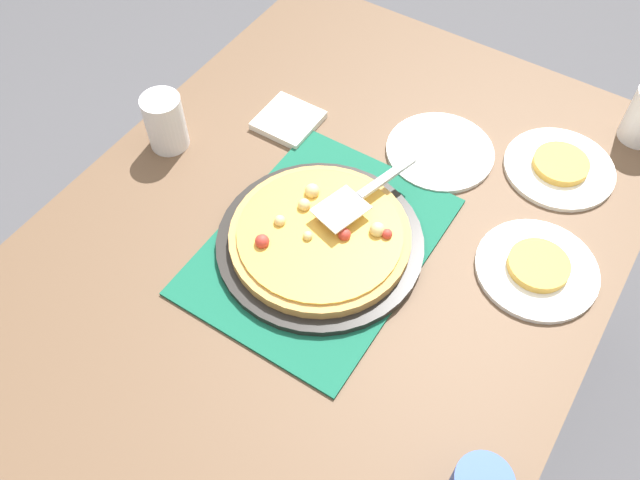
{
  "coord_description": "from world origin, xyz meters",
  "views": [
    {
      "loc": [
        -0.6,
        -0.39,
        1.76
      ],
      "look_at": [
        0.0,
        0.0,
        0.77
      ],
      "focal_mm": 37.64,
      "sensor_mm": 36.0,
      "label": 1
    }
  ],
  "objects_px": {
    "pizza_server": "(360,196)",
    "pizza_pan": "(320,242)",
    "pizza": "(320,235)",
    "plate_far_right": "(559,168)",
    "served_slice_right": "(561,164)",
    "cup_far": "(165,122)",
    "plate_near_left": "(537,269)",
    "served_slice_left": "(539,265)",
    "plate_side": "(440,152)",
    "napkin_stack": "(288,120)"
  },
  "relations": [
    {
      "from": "plate_far_right",
      "to": "pizza",
      "type": "bearing_deg",
      "value": 144.07
    },
    {
      "from": "pizza_server",
      "to": "cup_far",
      "type": "bearing_deg",
      "value": 95.25
    },
    {
      "from": "pizza",
      "to": "cup_far",
      "type": "relative_size",
      "value": 2.75
    },
    {
      "from": "pizza_server",
      "to": "pizza_pan",
      "type": "bearing_deg",
      "value": 163.96
    },
    {
      "from": "plate_far_right",
      "to": "cup_far",
      "type": "relative_size",
      "value": 1.83
    },
    {
      "from": "plate_near_left",
      "to": "served_slice_left",
      "type": "distance_m",
      "value": 0.01
    },
    {
      "from": "pizza_pan",
      "to": "pizza_server",
      "type": "distance_m",
      "value": 0.11
    },
    {
      "from": "plate_far_right",
      "to": "plate_side",
      "type": "bearing_deg",
      "value": 111.58
    },
    {
      "from": "pizza",
      "to": "pizza_server",
      "type": "xyz_separation_m",
      "value": [
        0.09,
        -0.03,
        0.04
      ]
    },
    {
      "from": "plate_far_right",
      "to": "served_slice_left",
      "type": "bearing_deg",
      "value": -167.91
    },
    {
      "from": "pizza",
      "to": "served_slice_right",
      "type": "xyz_separation_m",
      "value": [
        0.42,
        -0.3,
        -0.02
      ]
    },
    {
      "from": "cup_far",
      "to": "pizza_server",
      "type": "height_order",
      "value": "cup_far"
    },
    {
      "from": "served_slice_left",
      "to": "pizza_server",
      "type": "height_order",
      "value": "pizza_server"
    },
    {
      "from": "plate_near_left",
      "to": "plate_far_right",
      "type": "distance_m",
      "value": 0.26
    },
    {
      "from": "plate_near_left",
      "to": "served_slice_left",
      "type": "relative_size",
      "value": 2.0
    },
    {
      "from": "plate_side",
      "to": "served_slice_right",
      "type": "xyz_separation_m",
      "value": [
        0.09,
        -0.22,
        0.01
      ]
    },
    {
      "from": "pizza_pan",
      "to": "plate_far_right",
      "type": "distance_m",
      "value": 0.52
    },
    {
      "from": "served_slice_right",
      "to": "pizza_server",
      "type": "bearing_deg",
      "value": 139.69
    },
    {
      "from": "plate_near_left",
      "to": "served_slice_left",
      "type": "xyz_separation_m",
      "value": [
        0.0,
        0.0,
        0.01
      ]
    },
    {
      "from": "pizza",
      "to": "served_slice_right",
      "type": "bearing_deg",
      "value": -35.93
    },
    {
      "from": "pizza_pan",
      "to": "napkin_stack",
      "type": "relative_size",
      "value": 3.17
    },
    {
      "from": "pizza_pan",
      "to": "pizza",
      "type": "relative_size",
      "value": 1.15
    },
    {
      "from": "pizza",
      "to": "served_slice_left",
      "type": "relative_size",
      "value": 3.0
    },
    {
      "from": "served_slice_right",
      "to": "cup_far",
      "type": "distance_m",
      "value": 0.8
    },
    {
      "from": "served_slice_left",
      "to": "plate_far_right",
      "type": "bearing_deg",
      "value": 12.09
    },
    {
      "from": "pizza",
      "to": "served_slice_right",
      "type": "distance_m",
      "value": 0.52
    },
    {
      "from": "pizza_server",
      "to": "served_slice_right",
      "type": "bearing_deg",
      "value": -40.31
    },
    {
      "from": "pizza_server",
      "to": "napkin_stack",
      "type": "bearing_deg",
      "value": 61.2
    },
    {
      "from": "plate_far_right",
      "to": "served_slice_left",
      "type": "distance_m",
      "value": 0.26
    },
    {
      "from": "plate_near_left",
      "to": "plate_side",
      "type": "bearing_deg",
      "value": 58.99
    },
    {
      "from": "pizza_pan",
      "to": "plate_far_right",
      "type": "xyz_separation_m",
      "value": [
        0.42,
        -0.3,
        -0.01
      ]
    },
    {
      "from": "pizza",
      "to": "pizza_pan",
      "type": "bearing_deg",
      "value": -155.92
    },
    {
      "from": "pizza_pan",
      "to": "napkin_stack",
      "type": "xyz_separation_m",
      "value": [
        0.24,
        0.23,
        -0.01
      ]
    },
    {
      "from": "pizza_pan",
      "to": "plate_far_right",
      "type": "height_order",
      "value": "pizza_pan"
    },
    {
      "from": "cup_far",
      "to": "napkin_stack",
      "type": "relative_size",
      "value": 1.0
    },
    {
      "from": "served_slice_right",
      "to": "pizza",
      "type": "bearing_deg",
      "value": 144.07
    },
    {
      "from": "plate_near_left",
      "to": "napkin_stack",
      "type": "distance_m",
      "value": 0.59
    },
    {
      "from": "pizza_pan",
      "to": "pizza",
      "type": "xyz_separation_m",
      "value": [
        0.0,
        0.0,
        0.02
      ]
    },
    {
      "from": "served_slice_left",
      "to": "cup_far",
      "type": "distance_m",
      "value": 0.77
    },
    {
      "from": "pizza",
      "to": "plate_far_right",
      "type": "bearing_deg",
      "value": -35.93
    },
    {
      "from": "plate_side",
      "to": "cup_far",
      "type": "distance_m",
      "value": 0.56
    },
    {
      "from": "cup_far",
      "to": "pizza",
      "type": "bearing_deg",
      "value": -97.55
    },
    {
      "from": "pizza_pan",
      "to": "served_slice_right",
      "type": "xyz_separation_m",
      "value": [
        0.42,
        -0.3,
        0.01
      ]
    },
    {
      "from": "served_slice_right",
      "to": "napkin_stack",
      "type": "height_order",
      "value": "served_slice_right"
    },
    {
      "from": "plate_near_left",
      "to": "pizza_server",
      "type": "bearing_deg",
      "value": 102.04
    },
    {
      "from": "pizza_server",
      "to": "plate_side",
      "type": "bearing_deg",
      "value": -12.65
    },
    {
      "from": "plate_far_right",
      "to": "served_slice_right",
      "type": "xyz_separation_m",
      "value": [
        0.0,
        0.0,
        0.01
      ]
    },
    {
      "from": "served_slice_right",
      "to": "cup_far",
      "type": "bearing_deg",
      "value": 117.26
    },
    {
      "from": "plate_near_left",
      "to": "plate_side",
      "type": "height_order",
      "value": "same"
    },
    {
      "from": "plate_near_left",
      "to": "served_slice_left",
      "type": "bearing_deg",
      "value": 0.0
    }
  ]
}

